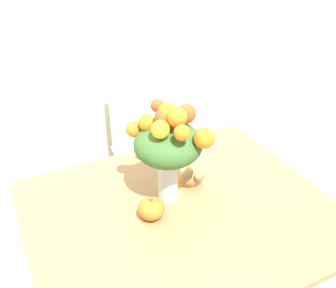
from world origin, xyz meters
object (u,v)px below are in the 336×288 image
object	(u,v)px
flower_vase	(169,144)
pumpkin	(151,209)
dining_chair_near_window	(145,145)
turkey_figurine	(191,175)

from	to	relation	value
flower_vase	pumpkin	size ratio (longest dim) A/B	4.18
flower_vase	pumpkin	bearing A→B (deg)	-145.33
flower_vase	pumpkin	world-z (taller)	flower_vase
flower_vase	dining_chair_near_window	bearing A→B (deg)	74.23
pumpkin	dining_chair_near_window	bearing A→B (deg)	68.65
pumpkin	dining_chair_near_window	size ratio (longest dim) A/B	0.12
flower_vase	dining_chair_near_window	size ratio (longest dim) A/B	0.52
flower_vase	turkey_figurine	bearing A→B (deg)	19.82
flower_vase	dining_chair_near_window	world-z (taller)	flower_vase
pumpkin	flower_vase	bearing A→B (deg)	34.67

